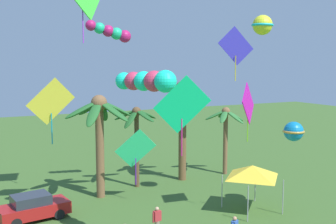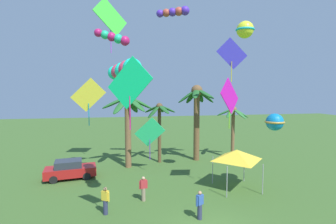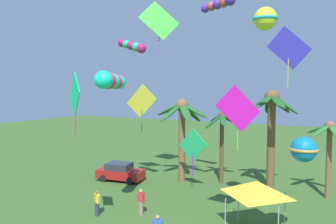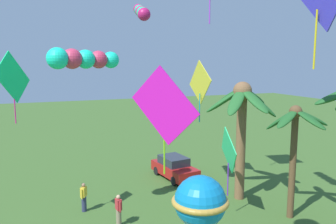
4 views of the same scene
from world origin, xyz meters
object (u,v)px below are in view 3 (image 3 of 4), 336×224
kite_ball_0 (304,149)px  kite_diamond_2 (289,49)px  palm_tree_0 (222,129)px  kite_tube_8 (133,46)px  kite_diamond_4 (75,97)px  kite_ball_5 (265,19)px  palm_tree_1 (272,118)px  spectator_2 (97,203)px  spectator_1 (141,202)px  kite_diamond_7 (238,109)px  festival_tent (257,188)px  kite_tube_10 (111,81)px  kite_diamond_9 (193,146)px  kite_tube_6 (219,4)px  palm_tree_3 (182,120)px  kite_diamond_1 (159,21)px  parked_car_0 (120,172)px  kite_diamond_3 (141,102)px  palm_tree_2 (329,141)px

kite_ball_0 → kite_diamond_2: bearing=106.1°
palm_tree_0 → kite_tube_8: 10.00m
kite_diamond_4 → kite_ball_5: (8.01, 4.96, 3.89)m
palm_tree_1 → spectator_2: (-8.54, -10.04, -4.75)m
spectator_1 → kite_diamond_4: (-0.95, -4.40, 6.50)m
kite_diamond_4 → kite_diamond_7: size_ratio=0.94×
festival_tent → kite_tube_8: kite_tube_8 is taller
spectator_2 → kite_tube_10: 7.45m
kite_diamond_7 → kite_diamond_9: bearing=131.8°
palm_tree_1 → kite_diamond_2: (1.55, -4.53, 4.55)m
kite_tube_6 → palm_tree_3: bearing=149.0°
spectator_2 → kite_diamond_1: size_ratio=0.35×
parked_car_0 → kite_tube_10: (4.28, -6.59, 7.42)m
palm_tree_0 → kite_diamond_3: size_ratio=1.46×
spectator_2 → kite_tube_8: kite_tube_8 is taller
kite_diamond_3 → kite_ball_5: (11.07, -5.88, 4.54)m
kite_tube_6 → kite_tube_8: (-4.87, -3.35, -2.96)m
kite_diamond_3 → kite_tube_10: 8.42m
parked_car_0 → kite_tube_10: kite_tube_10 is taller
palm_tree_1 → palm_tree_2: palm_tree_1 is taller
kite_diamond_1 → kite_diamond_9: size_ratio=1.21×
palm_tree_2 → kite_diamond_3: bearing=-171.5°
kite_ball_0 → kite_tube_10: kite_tube_10 is taller
palm_tree_3 → spectator_1: palm_tree_3 is taller
palm_tree_0 → palm_tree_2: bearing=-0.2°
parked_car_0 → kite_diamond_3: 6.20m
palm_tree_3 → kite_tube_10: (-0.44, -8.82, 3.02)m
palm_tree_0 → palm_tree_3: bearing=-160.6°
kite_ball_0 → kite_ball_5: (-1.99, 0.73, 6.30)m
palm_tree_3 → kite_diamond_7: size_ratio=2.02×
festival_tent → kite_tube_10: 9.98m
festival_tent → spectator_1: bearing=-173.3°
kite_diamond_1 → kite_ball_5: bearing=-30.8°
spectator_2 → kite_diamond_4: 7.30m
parked_car_0 → spectator_2: size_ratio=2.58×
kite_ball_0 → festival_tent: bearing=157.1°
spectator_2 → kite_diamond_7: (8.15, 1.55, 5.84)m
festival_tent → kite_diamond_7: size_ratio=0.83×
spectator_1 → parked_car_0: bearing=136.0°
spectator_2 → kite_diamond_9: size_ratio=0.43×
palm_tree_3 → parked_car_0: size_ratio=1.69×
palm_tree_2 → parked_car_0: bearing=-168.1°
kite_tube_8 → kite_ball_5: bearing=-8.3°
kite_ball_0 → kite_tube_6: kite_tube_6 is taller
kite_ball_0 → kite_diamond_3: (-13.06, 6.61, 1.76)m
kite_diamond_7 → kite_tube_10: bearing=-167.8°
palm_tree_1 → kite_diamond_4: size_ratio=2.38×
parked_car_0 → kite_diamond_1: kite_diamond_1 is taller
festival_tent → kite_diamond_7: bearing=-146.0°
palm_tree_3 → kite_tube_6: kite_tube_6 is taller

